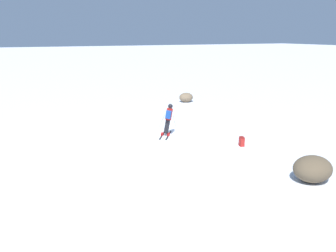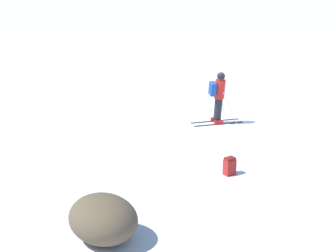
{
  "view_description": "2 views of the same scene",
  "coord_description": "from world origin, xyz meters",
  "px_view_note": "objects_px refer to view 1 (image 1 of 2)",
  "views": [
    {
      "loc": [
        8.31,
        16.35,
        5.58
      ],
      "look_at": [
        2.11,
        2.94,
        1.44
      ],
      "focal_mm": 35.0,
      "sensor_mm": 36.0,
      "label": 1
    },
    {
      "loc": [
        -9.64,
        15.11,
        6.23
      ],
      "look_at": [
        -0.19,
        3.92,
        1.16
      ],
      "focal_mm": 60.0,
      "sensor_mm": 36.0,
      "label": 2
    }
  ],
  "objects_px": {
    "skier": "(168,118)",
    "exposed_boulder_1": "(186,97)",
    "exposed_boulder_0": "(313,169)",
    "spare_backpack": "(242,141)"
  },
  "relations": [
    {
      "from": "exposed_boulder_0",
      "to": "exposed_boulder_1",
      "type": "relative_size",
      "value": 1.31
    },
    {
      "from": "exposed_boulder_0",
      "to": "exposed_boulder_1",
      "type": "height_order",
      "value": "exposed_boulder_0"
    },
    {
      "from": "exposed_boulder_0",
      "to": "exposed_boulder_1",
      "type": "distance_m",
      "value": 16.25
    },
    {
      "from": "spare_backpack",
      "to": "exposed_boulder_0",
      "type": "relative_size",
      "value": 0.32
    },
    {
      "from": "skier",
      "to": "exposed_boulder_1",
      "type": "distance_m",
      "value": 9.84
    },
    {
      "from": "skier",
      "to": "exposed_boulder_1",
      "type": "bearing_deg",
      "value": -89.53
    },
    {
      "from": "skier",
      "to": "exposed_boulder_0",
      "type": "bearing_deg",
      "value": 142.55
    },
    {
      "from": "exposed_boulder_0",
      "to": "spare_backpack",
      "type": "bearing_deg",
      "value": -91.13
    },
    {
      "from": "skier",
      "to": "spare_backpack",
      "type": "relative_size",
      "value": 3.76
    },
    {
      "from": "exposed_boulder_0",
      "to": "exposed_boulder_1",
      "type": "xyz_separation_m",
      "value": [
        -2.86,
        -16.0,
        -0.12
      ]
    }
  ]
}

